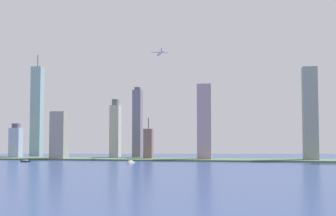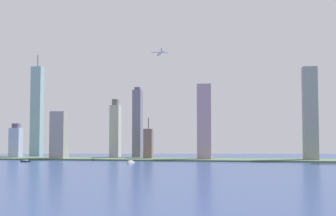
# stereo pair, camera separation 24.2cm
# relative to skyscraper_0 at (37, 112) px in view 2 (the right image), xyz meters

# --- Properties ---
(waterfront_pier) EXTENTS (959.56, 73.72, 2.37)m
(waterfront_pier) POSITION_rel_skyscraper_0_xyz_m (316.52, -62.37, -84.94)
(waterfront_pier) COLOR #465F45
(waterfront_pier) RESTS_ON ground
(skyscraper_0) EXTENTS (20.06, 17.05, 195.48)m
(skyscraper_0) POSITION_rel_skyscraper_0_xyz_m (0.00, 0.00, 0.00)
(skyscraper_0) COLOR #86AAA8
(skyscraper_0) RESTS_ON ground
(skyscraper_1) EXTENTS (14.69, 17.22, 71.38)m
(skyscraper_1) POSITION_rel_skyscraper_0_xyz_m (226.56, -50.13, -59.83)
(skyscraper_1) COLOR #775E59
(skyscraper_1) RESTS_ON ground
(skyscraper_2) EXTENTS (17.43, 22.29, 108.73)m
(skyscraper_2) POSITION_rel_skyscraper_0_xyz_m (151.18, 11.67, -35.27)
(skyscraper_2) COLOR #B8B49F
(skyscraper_2) RESTS_ON ground
(skyscraper_3) EXTENTS (22.43, 20.93, 151.56)m
(skyscraper_3) POSITION_rel_skyscraper_0_xyz_m (493.50, -59.42, -10.34)
(skyscraper_3) COLOR gray
(skyscraper_3) RESTS_ON ground
(skyscraper_4) EXTENTS (19.34, 17.31, 62.30)m
(skyscraper_4) POSITION_rel_skyscraper_0_xyz_m (-14.36, -53.04, -57.45)
(skyscraper_4) COLOR #A0ADCE
(skyscraper_4) RESTS_ON ground
(skyscraper_6) EXTENTS (15.02, 21.89, 127.49)m
(skyscraper_6) POSITION_rel_skyscraper_0_xyz_m (200.50, -18.87, -23.98)
(skyscraper_6) COLOR slate
(skyscraper_6) RESTS_ON ground
(skyscraper_7) EXTENTS (23.44, 18.66, 126.27)m
(skyscraper_7) POSITION_rel_skyscraper_0_xyz_m (323.52, -62.36, -22.99)
(skyscraper_7) COLOR #A98D99
(skyscraper_7) RESTS_ON ground
(skyscraper_9) EXTENTS (24.76, 27.26, 81.40)m
(skyscraper_9) POSITION_rel_skyscraper_0_xyz_m (78.51, -79.99, -45.42)
(skyscraper_9) COLOR gray
(skyscraper_9) RESTS_ON ground
(boat_1) EXTENTS (15.67, 5.49, 3.43)m
(boat_1) POSITION_rel_skyscraper_0_xyz_m (52.92, -150.68, -84.84)
(boat_1) COLOR #122430
(boat_1) RESTS_ON ground
(boat_2) EXTENTS (9.69, 15.68, 4.35)m
(boat_2) POSITION_rel_skyscraper_0_xyz_m (221.60, -159.27, -84.49)
(boat_2) COLOR beige
(boat_2) RESTS_ON ground
(airplane) EXTENTS (29.80, 32.90, 8.57)m
(airplane) POSITION_rel_skyscraper_0_xyz_m (244.97, -43.62, 97.36)
(airplane) COLOR silver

